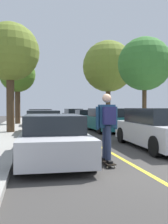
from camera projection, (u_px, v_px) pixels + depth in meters
ground at (145, 172)px, 5.72m from camera, size 80.00×80.00×0.00m
center_line at (99, 146)px, 9.64m from camera, size 0.12×39.20×0.01m
parked_car_left_nearest at (53, 138)px, 7.05m from camera, size 1.95×4.18×1.28m
parked_car_left_near at (43, 123)px, 13.42m from camera, size 1.98×4.06×1.33m
parked_car_left_far at (39, 118)px, 19.03m from camera, size 2.00×4.22×1.35m
parked_car_right_nearest at (157, 129)px, 9.12m from camera, size 1.98×4.53×1.46m
parked_car_right_near at (105, 120)px, 15.53m from camera, size 2.05×4.65×1.43m
parked_car_right_far at (86, 117)px, 21.07m from camera, size 1.94×4.24×1.29m
parked_car_right_farthest at (73, 115)px, 27.59m from camera, size 2.02×4.64×1.34m
street_tree_left_nearest at (10, 53)px, 13.66m from camera, size 3.19×3.19×6.00m
street_tree_left_near at (17, 75)px, 20.74m from camera, size 2.96×2.96×5.59m
street_tree_right_nearest at (145, 64)px, 14.02m from camera, size 3.00×3.00×5.30m
street_tree_right_near at (108, 67)px, 20.65m from camera, size 4.22×4.22×6.87m
fire_hydrant at (154, 127)px, 12.51m from camera, size 0.20×0.20×0.70m
streetlamp at (10, 75)px, 14.08m from camera, size 0.36×0.24×5.55m
skateboard at (107, 162)px, 6.41m from camera, size 0.24×0.85×0.10m
skateboarder at (107, 123)px, 6.35m from camera, size 0.58×0.70×1.73m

